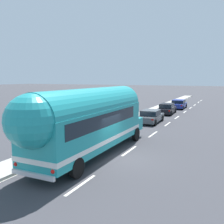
# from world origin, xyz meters

# --- Properties ---
(ground_plane) EXTENTS (300.00, 300.00, 0.00)m
(ground_plane) POSITION_xyz_m (0.00, 0.00, 0.00)
(ground_plane) COLOR #38383D
(lane_markings) EXTENTS (3.63, 80.00, 0.01)m
(lane_markings) POSITION_xyz_m (-2.46, 12.78, 0.00)
(lane_markings) COLOR silver
(lane_markings) RESTS_ON ground
(sidewalk_slab) EXTENTS (1.94, 90.00, 0.15)m
(sidewalk_slab) POSITION_xyz_m (-4.47, 10.00, 0.07)
(sidewalk_slab) COLOR #9E9B93
(sidewalk_slab) RESTS_ON ground
(painted_bus) EXTENTS (2.62, 12.56, 4.12)m
(painted_bus) POSITION_xyz_m (-1.75, -0.59, 2.30)
(painted_bus) COLOR teal
(painted_bus) RESTS_ON ground
(car_lead) EXTENTS (2.05, 4.51, 1.37)m
(car_lead) POSITION_xyz_m (-1.84, 12.36, 0.74)
(car_lead) COLOR #474C51
(car_lead) RESTS_ON ground
(car_second) EXTENTS (2.02, 4.76, 1.37)m
(car_second) POSITION_xyz_m (-1.87, 19.88, 0.74)
(car_second) COLOR black
(car_second) RESTS_ON ground
(car_third) EXTENTS (2.04, 4.71, 1.37)m
(car_third) POSITION_xyz_m (-1.61, 26.61, 0.74)
(car_third) COLOR navy
(car_third) RESTS_ON ground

